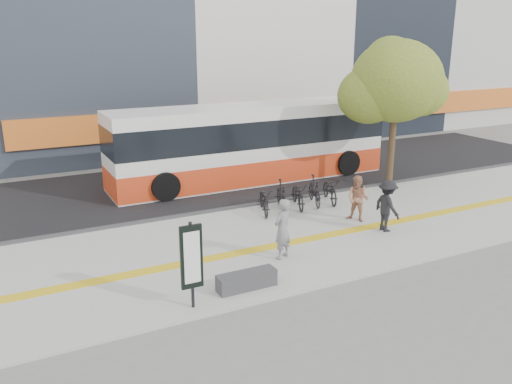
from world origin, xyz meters
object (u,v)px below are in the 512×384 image
signboard (192,258)px  street_tree (394,83)px  bus (251,145)px  bench (247,280)px  pedestrian_tan (358,199)px  seated_woman (282,229)px  pedestrian_dark (387,206)px

signboard → street_tree: bearing=29.1°
bus → bench: bearing=-117.0°
street_tree → pedestrian_tan: 6.22m
bus → pedestrian_tan: bus is taller
seated_woman → pedestrian_dark: size_ratio=1.04×
pedestrian_dark → bus: bearing=10.4°
bench → street_tree: street_tree is taller
signboard → bus: (6.55, 10.01, 0.29)m
bench → pedestrian_tan: pedestrian_tan is taller
signboard → bus: 11.96m
signboard → bus: bus is taller
bus → seated_woman: bus is taller
pedestrian_tan → pedestrian_dark: (0.27, -1.23, 0.06)m
bench → bus: (4.95, 9.70, 1.35)m
signboard → seated_woman: 3.78m
bus → seated_woman: 9.00m
street_tree → bus: street_tree is taller
bus → signboard: bearing=-123.2°
bench → pedestrian_dark: pedestrian_dark is taller
pedestrian_tan → pedestrian_dark: bearing=-17.8°
signboard → pedestrian_dark: 7.92m
street_tree → signboard: bearing=-150.9°
pedestrian_dark → street_tree: bearing=-38.2°
signboard → seated_woman: signboard is taller
bench → signboard: (-1.60, -0.31, 1.06)m
seated_woman → pedestrian_dark: (4.26, 0.39, -0.03)m
bus → pedestrian_dark: (1.11, -8.01, -0.69)m
bench → seated_woman: seated_woman is taller
bench → bus: 10.97m
street_tree → seated_woman: size_ratio=3.46×
bench → seated_woman: 2.32m
street_tree → seated_woman: 9.92m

